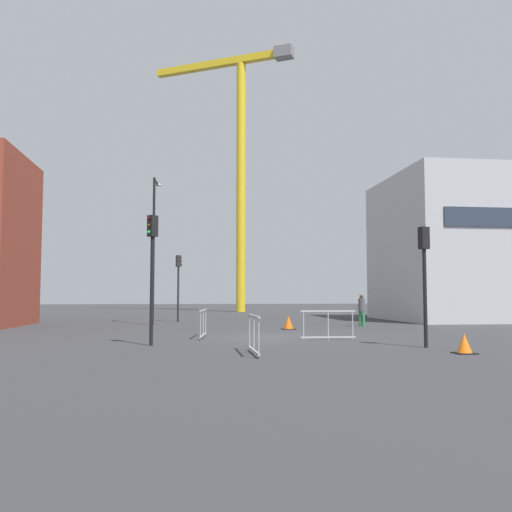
{
  "coord_description": "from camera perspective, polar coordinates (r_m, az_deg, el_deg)",
  "views": [
    {
      "loc": [
        -3.24,
        -21.42,
        1.64
      ],
      "look_at": [
        0.0,
        4.62,
        3.49
      ],
      "focal_mm": 38.86,
      "sensor_mm": 36.0,
      "label": 1
    }
  ],
  "objects": [
    {
      "name": "safety_barrier_rear",
      "position": [
        20.51,
        7.44,
        -7.0
      ],
      "size": [
        2.04,
        0.07,
        1.08
      ],
      "color": "#B2B5BA",
      "rests_on": "ground"
    },
    {
      "name": "construction_crane",
      "position": [
        56.11,
        -1.77,
        11.28
      ],
      "size": [
        13.64,
        8.04,
        25.74
      ],
      "color": "yellow",
      "rests_on": "ground"
    },
    {
      "name": "office_block",
      "position": [
        39.83,
        23.0,
        0.68
      ],
      "size": [
        13.58,
        10.33,
        9.37
      ],
      "color": "#B7B7BC",
      "rests_on": "ground"
    },
    {
      "name": "traffic_light_island",
      "position": [
        18.21,
        16.96,
        -0.98
      ],
      "size": [
        0.39,
        0.3,
        3.78
      ],
      "color": "black",
      "rests_on": "ground"
    },
    {
      "name": "traffic_light_corner",
      "position": [
        18.41,
        -10.65,
        -0.23
      ],
      "size": [
        0.37,
        0.37,
        4.25
      ],
      "color": "black",
      "rests_on": "ground"
    },
    {
      "name": "safety_barrier_front",
      "position": [
        15.48,
        -0.23,
        -8.01
      ],
      "size": [
        0.07,
        2.31,
        1.08
      ],
      "color": "#9EA0A5",
      "rests_on": "ground"
    },
    {
      "name": "pedestrian_walking",
      "position": [
        29.47,
        10.82,
        -5.26
      ],
      "size": [
        0.34,
        0.34,
        1.67
      ],
      "color": "#2D844C",
      "rests_on": "ground"
    },
    {
      "name": "ground",
      "position": [
        21.72,
        1.52,
        -8.35
      ],
      "size": [
        160.0,
        160.0,
        0.0
      ],
      "primitive_type": "plane",
      "color": "#333335"
    },
    {
      "name": "safety_barrier_left_run",
      "position": [
        21.39,
        -5.46,
        -6.89
      ],
      "size": [
        0.35,
        2.47,
        1.08
      ],
      "color": "#9EA0A5",
      "rests_on": "ground"
    },
    {
      "name": "streetlamp_tall",
      "position": [
        31.27,
        -10.45,
        1.72
      ],
      "size": [
        0.44,
        1.65,
        8.16
      ],
      "color": "black",
      "rests_on": "ground"
    },
    {
      "name": "traffic_cone_orange",
      "position": [
        16.7,
        20.65,
        -8.5
      ],
      "size": [
        0.56,
        0.56,
        0.57
      ],
      "color": "black",
      "rests_on": "ground"
    },
    {
      "name": "traffic_cone_by_barrier",
      "position": [
        26.69,
        3.36,
        -6.88
      ],
      "size": [
        0.65,
        0.65,
        0.66
      ],
      "color": "black",
      "rests_on": "ground"
    },
    {
      "name": "traffic_light_verge",
      "position": [
        34.02,
        -7.99,
        -2.17
      ],
      "size": [
        0.39,
        0.32,
        4.05
      ],
      "color": "#232326",
      "rests_on": "ground"
    }
  ]
}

